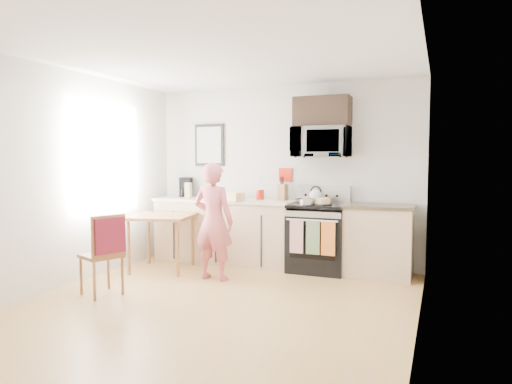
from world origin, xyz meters
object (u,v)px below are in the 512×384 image
at_px(range, 318,239).
at_px(dining_table, 162,221).
at_px(microwave, 321,142).
at_px(chair, 107,244).
at_px(person, 213,221).
at_px(cake, 322,202).

xyz_separation_m(range, dining_table, (-2.01, -0.76, 0.24)).
relative_size(microwave, chair, 0.82).
relative_size(microwave, person, 0.51).
xyz_separation_m(person, chair, (-0.73, -1.13, -0.15)).
relative_size(range, dining_table, 1.36).
height_order(person, cake, person).
bearing_deg(range, microwave, 90.06).
relative_size(person, dining_table, 1.75).
height_order(dining_table, chair, chair).
height_order(range, cake, range).
xyz_separation_m(range, person, (-1.12, -0.94, 0.31)).
distance_m(person, chair, 1.35).
bearing_deg(chair, dining_table, 119.62).
relative_size(person, chair, 1.61).
distance_m(range, microwave, 1.33).
distance_m(microwave, dining_table, 2.44).
bearing_deg(cake, microwave, 110.59).
bearing_deg(person, range, -138.22).
bearing_deg(person, chair, 58.87).
bearing_deg(person, microwave, -135.21).
distance_m(person, dining_table, 0.91).
bearing_deg(microwave, chair, -130.55).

